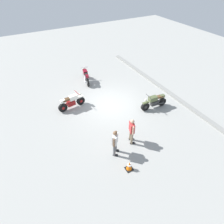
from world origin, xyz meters
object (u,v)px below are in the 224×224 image
motorcycle_cream_vintage (71,102)px  person_in_red_shirt (132,130)px  motorcycle_olive_vintage (154,102)px  traffic_cone (129,166)px  person_in_white_shirt (115,141)px  motorcycle_maroon_cruiser (86,76)px

motorcycle_cream_vintage → person_in_red_shirt: (4.57, 1.85, 0.44)m
motorcycle_olive_vintage → person_in_red_shirt: person_in_red_shirt is taller
motorcycle_olive_vintage → motorcycle_cream_vintage: bearing=-24.1°
traffic_cone → person_in_white_shirt: bearing=-173.9°
motorcycle_maroon_cruiser → person_in_white_shirt: bearing=179.3°
person_in_red_shirt → traffic_cone: person_in_red_shirt is taller
person_in_red_shirt → motorcycle_maroon_cruiser: bearing=106.8°
motorcycle_maroon_cruiser → traffic_cone: bearing=-178.4°
motorcycle_olive_vintage → motorcycle_maroon_cruiser: (-5.52, -2.71, 0.03)m
motorcycle_olive_vintage → person_in_red_shirt: bearing=35.8°
person_in_white_shirt → person_in_red_shirt: bearing=55.4°
motorcycle_maroon_cruiser → person_in_white_shirt: person_in_white_shirt is taller
motorcycle_cream_vintage → person_in_white_shirt: bearing=-89.9°
motorcycle_olive_vintage → person_in_white_shirt: 4.80m
motorcycle_olive_vintage → motorcycle_cream_vintage: (-2.69, -4.93, 0.00)m
motorcycle_maroon_cruiser → traffic_cone: 8.99m
motorcycle_maroon_cruiser → motorcycle_cream_vintage: bearing=152.5°
motorcycle_maroon_cruiser → traffic_cone: motorcycle_maroon_cruiser is taller
person_in_red_shirt → traffic_cone: bearing=-105.8°
motorcycle_olive_vintage → person_in_red_shirt: 3.64m
motorcycle_cream_vintage → person_in_red_shirt: 4.95m
person_in_white_shirt → traffic_cone: (1.19, 0.13, -0.65)m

